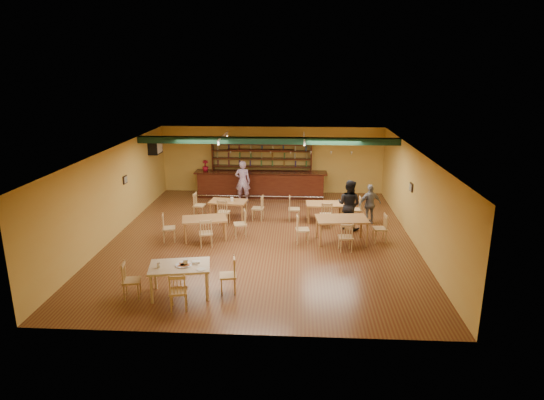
# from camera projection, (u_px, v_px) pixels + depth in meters

# --- Properties ---
(floor) EXTENTS (12.00, 12.00, 0.00)m
(floor) POSITION_uv_depth(u_px,v_px,m) (262.00, 237.00, 15.86)
(floor) COLOR #582B19
(floor) RESTS_ON ground
(ceiling_beam) EXTENTS (10.00, 0.30, 0.25)m
(ceiling_beam) POSITION_uv_depth(u_px,v_px,m) (267.00, 141.00, 17.76)
(ceiling_beam) COLOR black
(ceiling_beam) RESTS_ON ceiling
(track_rail_left) EXTENTS (0.05, 2.50, 0.05)m
(track_rail_left) POSITION_uv_depth(u_px,v_px,m) (223.00, 136.00, 18.41)
(track_rail_left) COLOR white
(track_rail_left) RESTS_ON ceiling
(track_rail_right) EXTENTS (0.05, 2.50, 0.05)m
(track_rail_right) POSITION_uv_depth(u_px,v_px,m) (304.00, 137.00, 18.24)
(track_rail_right) COLOR white
(track_rail_right) RESTS_ON ceiling
(ac_unit) EXTENTS (0.34, 0.70, 0.48)m
(ac_unit) POSITION_uv_depth(u_px,v_px,m) (155.00, 147.00, 19.51)
(ac_unit) COLOR white
(ac_unit) RESTS_ON wall_left
(picture_left) EXTENTS (0.04, 0.34, 0.28)m
(picture_left) POSITION_uv_depth(u_px,v_px,m) (125.00, 180.00, 16.63)
(picture_left) COLOR black
(picture_left) RESTS_ON wall_left
(picture_right) EXTENTS (0.04, 0.34, 0.28)m
(picture_right) POSITION_uv_depth(u_px,v_px,m) (411.00, 187.00, 15.60)
(picture_right) COLOR black
(picture_right) RESTS_ON wall_right
(bar_counter) EXTENTS (5.80, 0.85, 1.13)m
(bar_counter) POSITION_uv_depth(u_px,v_px,m) (261.00, 184.00, 20.67)
(bar_counter) COLOR #37110B
(bar_counter) RESTS_ON ground
(back_bar_hutch) EXTENTS (4.49, 0.40, 2.28)m
(back_bar_hutch) POSITION_uv_depth(u_px,v_px,m) (262.00, 169.00, 21.12)
(back_bar_hutch) COLOR #37110B
(back_bar_hutch) RESTS_ON ground
(poinsettia) EXTENTS (0.35, 0.35, 0.49)m
(poinsettia) POSITION_uv_depth(u_px,v_px,m) (205.00, 166.00, 20.59)
(poinsettia) COLOR maroon
(poinsettia) RESTS_ON bar_counter
(dining_table_a) EXTENTS (1.46, 0.98, 0.69)m
(dining_table_a) POSITION_uv_depth(u_px,v_px,m) (228.00, 210.00, 17.76)
(dining_table_a) COLOR #A37239
(dining_table_a) RESTS_ON ground
(dining_table_b) EXTENTS (1.41, 0.88, 0.69)m
(dining_table_b) POSITION_uv_depth(u_px,v_px,m) (325.00, 212.00, 17.45)
(dining_table_b) COLOR #A37239
(dining_table_b) RESTS_ON ground
(dining_table_c) EXTENTS (1.63, 1.20, 0.73)m
(dining_table_c) POSITION_uv_depth(u_px,v_px,m) (205.00, 228.00, 15.62)
(dining_table_c) COLOR #A37239
(dining_table_c) RESTS_ON ground
(dining_table_d) EXTENTS (1.75, 1.15, 0.83)m
(dining_table_d) POSITION_uv_depth(u_px,v_px,m) (341.00, 230.00, 15.32)
(dining_table_d) COLOR #A37239
(dining_table_d) RESTS_ON ground
(near_table) EXTENTS (1.64, 1.21, 0.80)m
(near_table) POSITION_uv_depth(u_px,v_px,m) (180.00, 280.00, 11.78)
(near_table) COLOR tan
(near_table) RESTS_ON ground
(pizza_tray) EXTENTS (0.42, 0.42, 0.01)m
(pizza_tray) POSITION_uv_depth(u_px,v_px,m) (184.00, 265.00, 11.66)
(pizza_tray) COLOR silver
(pizza_tray) RESTS_ON near_table
(parmesan_shaker) EXTENTS (0.09, 0.09, 0.11)m
(parmesan_shaker) POSITION_uv_depth(u_px,v_px,m) (159.00, 265.00, 11.53)
(parmesan_shaker) COLOR #EAE5C6
(parmesan_shaker) RESTS_ON near_table
(napkin_stack) EXTENTS (0.22, 0.18, 0.03)m
(napkin_stack) POSITION_uv_depth(u_px,v_px,m) (196.00, 262.00, 11.85)
(napkin_stack) COLOR white
(napkin_stack) RESTS_ON near_table
(pizza_server) EXTENTS (0.33, 0.14, 0.00)m
(pizza_server) POSITION_uv_depth(u_px,v_px,m) (191.00, 264.00, 11.70)
(pizza_server) COLOR silver
(pizza_server) RESTS_ON pizza_tray
(side_plate) EXTENTS (0.26, 0.26, 0.01)m
(side_plate) POSITION_uv_depth(u_px,v_px,m) (201.00, 269.00, 11.43)
(side_plate) COLOR white
(side_plate) RESTS_ON near_table
(patron_bar) EXTENTS (0.65, 0.43, 1.78)m
(patron_bar) POSITION_uv_depth(u_px,v_px,m) (243.00, 181.00, 19.83)
(patron_bar) COLOR #81479A
(patron_bar) RESTS_ON ground
(patron_right_a) EXTENTS (1.09, 1.02, 1.78)m
(patron_right_a) POSITION_uv_depth(u_px,v_px,m) (349.00, 205.00, 16.49)
(patron_right_a) COLOR black
(patron_right_a) RESTS_ON ground
(patron_right_b) EXTENTS (0.94, 0.61, 1.48)m
(patron_right_b) POSITION_uv_depth(u_px,v_px,m) (370.00, 204.00, 17.08)
(patron_right_b) COLOR slate
(patron_right_b) RESTS_ON ground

